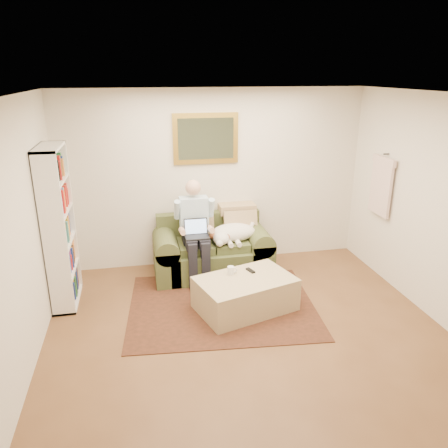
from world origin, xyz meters
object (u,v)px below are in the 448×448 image
object	(u,v)px
sleeping_dog	(234,232)
ottoman	(245,294)
laptop	(196,232)
coffee_mug	(231,270)
bookshelf	(59,228)
seated_man	(196,232)
sofa	(212,254)

from	to	relation	value
sleeping_dog	ottoman	bearing A→B (deg)	-94.54
laptop	coffee_mug	bearing A→B (deg)	-66.63
coffee_mug	bookshelf	bearing A→B (deg)	165.95
coffee_mug	bookshelf	xyz separation A→B (m)	(-2.05, 0.51, 0.53)
coffee_mug	ottoman	bearing A→B (deg)	-46.84
sleeping_dog	ottoman	size ratio (longest dim) A/B	0.60
laptop	bookshelf	world-z (taller)	bookshelf
seated_man	laptop	bearing A→B (deg)	-90.00
seated_man	coffee_mug	distance (m)	0.89
laptop	bookshelf	bearing A→B (deg)	-172.56
sofa	seated_man	bearing A→B (deg)	-148.55
sleeping_dog	coffee_mug	distance (m)	0.92
seated_man	ottoman	world-z (taller)	seated_man
seated_man	bookshelf	xyz separation A→B (m)	(-1.73, -0.29, 0.30)
seated_man	sleeping_dog	size ratio (longest dim) A/B	2.04
seated_man	ottoman	xyz separation A→B (m)	(0.47, -0.96, -0.49)
seated_man	ottoman	bearing A→B (deg)	-64.05
laptop	ottoman	bearing A→B (deg)	-62.45
ottoman	bookshelf	world-z (taller)	bookshelf
seated_man	bookshelf	distance (m)	1.78
sleeping_dog	ottoman	xyz separation A→B (m)	(-0.08, -1.03, -0.43)
seated_man	laptop	world-z (taller)	seated_man
laptop	bookshelf	size ratio (longest dim) A/B	0.16
seated_man	sofa	bearing A→B (deg)	31.45
sofa	laptop	distance (m)	0.56
sofa	sleeping_dog	world-z (taller)	sofa
seated_man	coffee_mug	world-z (taller)	seated_man
sofa	bookshelf	size ratio (longest dim) A/B	0.83
seated_man	sleeping_dog	world-z (taller)	seated_man
laptop	ottoman	world-z (taller)	laptop
ottoman	coffee_mug	world-z (taller)	coffee_mug
sleeping_dog	coffee_mug	bearing A→B (deg)	-104.84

